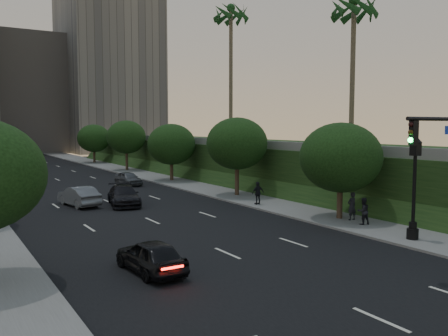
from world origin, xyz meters
TOP-DOWN VIEW (x-y plane):
  - ground at (0.00, 0.00)m, footprint 160.00×160.00m
  - road_surface at (0.00, 30.00)m, footprint 16.00×140.00m
  - sidewalk_right at (10.25, 30.00)m, footprint 4.50×140.00m
  - embankment at (22.00, 28.00)m, footprint 18.00×90.00m
  - parapet_wall at (13.50, 28.00)m, footprint 0.35×90.00m
  - office_block_mid at (6.00, 102.00)m, footprint 22.00×18.00m
  - office_block_right at (24.00, 96.00)m, footprint 20.00×22.00m
  - tree_right_a at (10.30, 8.00)m, footprint 5.20×5.20m
  - tree_right_b at (10.30, 20.00)m, footprint 5.20×5.20m
  - tree_right_c at (10.30, 33.00)m, footprint 5.20×5.20m
  - tree_right_d at (10.30, 47.00)m, footprint 5.20×5.20m
  - tree_right_e at (10.30, 62.00)m, footprint 5.20×5.20m
  - palm_mid at (17.50, 14.00)m, footprint 3.20×3.20m
  - palm_far at (16.00, 30.00)m, footprint 3.20×3.20m
  - street_lamp at (9.44, 1.93)m, footprint 0.64×0.64m
  - sedan_near_left at (-4.20, 4.23)m, footprint 1.91×4.20m
  - sedan_mid_left at (-2.47, 22.16)m, footprint 2.30×4.76m
  - sedan_far_left at (-3.46, 41.61)m, footprint 2.77×4.86m
  - sedan_near_right at (0.51, 20.69)m, footprint 3.18×5.50m
  - sedan_far_right at (5.07, 32.15)m, footprint 1.91×4.18m
  - pedestrian_a at (10.49, 7.13)m, footprint 0.65×0.43m
  - pedestrian_b at (10.07, 5.84)m, footprint 0.90×0.78m
  - pedestrian_c at (8.94, 15.04)m, footprint 1.02×0.47m

SIDE VIEW (x-z plane):
  - ground at x=0.00m, z-range 0.00..0.00m
  - road_surface at x=0.00m, z-range 0.00..0.02m
  - sidewalk_right at x=10.25m, z-range 0.00..0.15m
  - sedan_far_left at x=-3.46m, z-range 0.00..1.28m
  - sedan_far_right at x=5.07m, z-range 0.00..1.39m
  - sedan_near_left at x=-4.20m, z-range 0.00..1.40m
  - sedan_near_right at x=0.51m, z-range 0.00..1.50m
  - sedan_mid_left at x=-2.47m, z-range 0.00..1.50m
  - pedestrian_b at x=10.07m, z-range 0.15..1.76m
  - pedestrian_c at x=8.94m, z-range 0.15..1.86m
  - pedestrian_a at x=10.49m, z-range 0.15..1.91m
  - embankment at x=22.00m, z-range 0.00..4.00m
  - street_lamp at x=9.44m, z-range -0.18..5.44m
  - tree_right_a at x=10.30m, z-range 0.90..7.14m
  - tree_right_c at x=10.30m, z-range 0.90..7.14m
  - tree_right_e at x=10.30m, z-range 0.90..7.14m
  - parapet_wall at x=13.50m, z-range 4.00..4.70m
  - tree_right_b at x=10.30m, z-range 1.15..7.88m
  - tree_right_d at x=10.30m, z-range 1.15..7.88m
  - office_block_mid at x=6.00m, z-range 0.00..26.00m
  - palm_mid at x=17.50m, z-range 8.82..21.82m
  - palm_far at x=16.00m, z-range 9.89..25.39m
  - office_block_right at x=24.00m, z-range 0.00..36.00m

